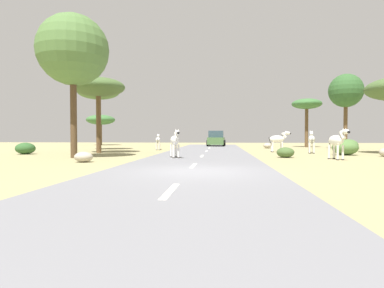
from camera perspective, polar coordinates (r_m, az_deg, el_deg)
ground_plane at (r=11.04m, az=1.13°, el=-5.04°), size 90.00×90.00×0.00m
road at (r=11.06m, az=-0.61°, el=-4.89°), size 6.00×64.00×0.05m
lane_markings at (r=10.07m, az=-1.18°, el=-5.37°), size 0.16×56.00×0.01m
zebra_0 at (r=17.48m, az=-3.01°, el=0.58°), size 0.80×1.58×1.55m
zebra_1 at (r=18.33m, az=24.18°, el=0.51°), size 0.74×1.71×1.64m
zebra_2 at (r=28.27m, az=-6.01°, el=0.68°), size 0.53×1.51×1.43m
zebra_3 at (r=25.28m, az=14.94°, el=0.81°), size 1.72×0.62×1.63m
zebra_4 at (r=24.24m, az=20.31°, el=0.74°), size 0.69×1.70×1.63m
car_0 at (r=37.35m, az=4.30°, el=0.89°), size 2.17×4.41×1.74m
tree_0 at (r=29.98m, az=-16.15°, el=8.58°), size 3.59×3.59×5.70m
tree_2 at (r=36.80m, az=19.55°, el=6.50°), size 3.12×3.12×5.17m
tree_3 at (r=33.85m, az=25.47°, el=8.39°), size 3.12×3.12×7.01m
tree_4 at (r=19.86m, az=-20.22°, el=15.20°), size 3.93×3.93×7.99m
tree_6 at (r=24.47m, az=-16.16°, el=9.45°), size 3.77×3.77×5.39m
tree_7 at (r=43.53m, az=-15.79°, el=4.09°), size 3.65×3.65×3.92m
bush_0 at (r=22.89m, az=25.37°, el=-0.58°), size 1.60×1.44×0.96m
bush_1 at (r=24.36m, az=-27.28°, el=-0.70°), size 1.30×1.17×0.78m
bush_2 at (r=19.13m, az=16.13°, el=-1.43°), size 0.98×0.88×0.59m
bush_4 at (r=29.33m, az=25.75°, el=-0.16°), size 1.59×1.43×0.95m
rock_0 at (r=32.46m, az=13.14°, el=-0.29°), size 0.78×0.80×0.51m
rock_2 at (r=16.04m, az=-18.55°, el=-2.18°), size 0.87×0.73×0.49m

